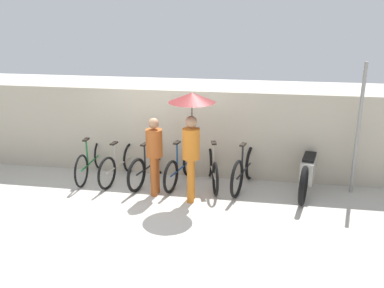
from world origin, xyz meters
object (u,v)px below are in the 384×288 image
parked_bicycle_0 (91,161)px  parked_bicycle_2 (150,165)px  motorcycle (308,170)px  parked_bicycle_1 (120,164)px  parked_bicycle_3 (181,167)px  parked_bicycle_5 (244,169)px  pedestrian_center (192,121)px  parked_bicycle_4 (212,169)px  pedestrian_leading (154,151)px

parked_bicycle_0 → parked_bicycle_2: parked_bicycle_2 is taller
motorcycle → parked_bicycle_2: bearing=103.6°
parked_bicycle_1 → parked_bicycle_3: bearing=-78.7°
parked_bicycle_0 → motorcycle: (4.56, 0.04, 0.06)m
parked_bicycle_5 → parked_bicycle_2: bearing=104.3°
parked_bicycle_2 → parked_bicycle_5: parked_bicycle_2 is taller
parked_bicycle_1 → pedestrian_center: pedestrian_center is taller
parked_bicycle_5 → parked_bicycle_0: bearing=102.8°
parked_bicycle_0 → motorcycle: size_ratio=0.82×
parked_bicycle_4 → pedestrian_center: size_ratio=0.80×
parked_bicycle_3 → parked_bicycle_1: bearing=102.9°
pedestrian_center → motorcycle: bearing=16.8°
parked_bicycle_1 → parked_bicycle_5: parked_bicycle_5 is taller
parked_bicycle_1 → pedestrian_leading: bearing=-112.2°
parked_bicycle_2 → parked_bicycle_3: 0.66m
parked_bicycle_2 → parked_bicycle_3: parked_bicycle_3 is taller
parked_bicycle_5 → pedestrian_center: bearing=139.8°
parked_bicycle_0 → parked_bicycle_4: 2.64m
parked_bicycle_5 → motorcycle: (1.27, 0.08, 0.04)m
parked_bicycle_1 → pedestrian_leading: size_ratio=1.09×
parked_bicycle_2 → pedestrian_center: size_ratio=0.85×
parked_bicycle_4 → parked_bicycle_3: bearing=79.5°
parked_bicycle_0 → parked_bicycle_5: parked_bicycle_5 is taller
parked_bicycle_0 → parked_bicycle_5: 3.30m
pedestrian_leading → parked_bicycle_1: bearing=149.0°
parked_bicycle_3 → pedestrian_leading: bearing=159.4°
parked_bicycle_2 → parked_bicycle_5: (1.98, 0.03, 0.02)m
parked_bicycle_0 → parked_bicycle_3: parked_bicycle_3 is taller
parked_bicycle_4 → parked_bicycle_1: bearing=77.8°
parked_bicycle_1 → parked_bicycle_5: bearing=-78.8°
parked_bicycle_1 → parked_bicycle_3: parked_bicycle_3 is taller
parked_bicycle_1 → parked_bicycle_4: bearing=-77.9°
pedestrian_center → parked_bicycle_4: bearing=64.7°
parked_bicycle_5 → pedestrian_center: (-0.97, -0.72, 1.16)m
parked_bicycle_1 → parked_bicycle_2: bearing=-79.6°
parked_bicycle_2 → pedestrian_center: pedestrian_center is taller
parked_bicycle_0 → pedestrian_center: pedestrian_center is taller
parked_bicycle_2 → parked_bicycle_3: size_ratio=1.08×
pedestrian_leading → pedestrian_center: bearing=-5.4°
parked_bicycle_5 → motorcycle: 1.27m
parked_bicycle_0 → parked_bicycle_1: 0.66m
parked_bicycle_1 → parked_bicycle_4: (1.98, 0.06, -0.00)m
parked_bicycle_4 → parked_bicycle_5: (0.66, -0.02, 0.03)m
pedestrian_leading → parked_bicycle_5: bearing=21.7°
motorcycle → pedestrian_leading: bearing=114.9°
pedestrian_center → motorcycle: (2.23, 0.79, -1.13)m
parked_bicycle_4 → pedestrian_center: pedestrian_center is taller
parked_bicycle_1 → parked_bicycle_4: 1.98m
parked_bicycle_2 → pedestrian_center: 1.70m
parked_bicycle_3 → parked_bicycle_4: size_ratio=0.98×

